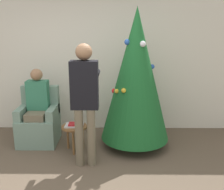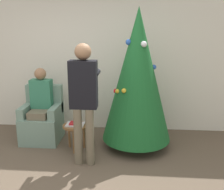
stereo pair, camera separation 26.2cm
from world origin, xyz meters
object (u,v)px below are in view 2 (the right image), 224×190
(person_seated, at_px, (41,102))
(side_stool, at_px, (75,129))
(armchair, at_px, (42,121))
(person_standing, at_px, (84,94))
(christmas_tree, at_px, (137,76))

(person_seated, xyz_separation_m, side_stool, (0.66, -0.31, -0.35))
(armchair, xyz_separation_m, side_stool, (0.66, -0.34, 0.01))
(person_standing, bearing_deg, armchair, 140.49)
(person_seated, bearing_deg, person_standing, -38.63)
(person_standing, bearing_deg, person_seated, 141.37)
(christmas_tree, height_order, armchair, christmas_tree)
(person_seated, distance_m, person_standing, 1.19)
(christmas_tree, relative_size, person_standing, 1.30)
(armchair, relative_size, person_seated, 0.75)
(christmas_tree, distance_m, armchair, 1.86)
(person_seated, height_order, person_standing, person_standing)
(christmas_tree, bearing_deg, armchair, 175.33)
(armchair, distance_m, side_stool, 0.74)
(person_standing, relative_size, side_stool, 4.10)
(person_seated, xyz_separation_m, person_standing, (0.89, -0.71, 0.34))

